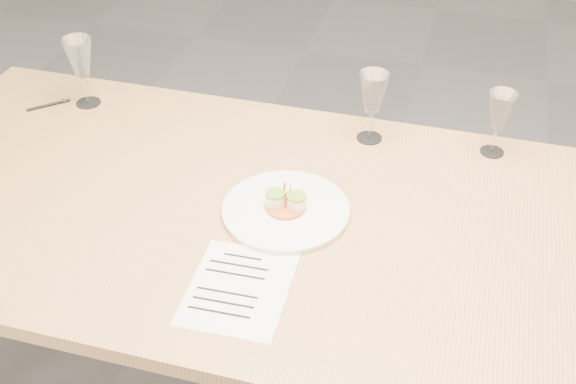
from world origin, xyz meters
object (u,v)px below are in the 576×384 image
(dining_table, at_px, (332,244))
(dinner_plate, at_px, (286,209))
(ballpoint_pen, at_px, (49,105))
(wine_glass_2, at_px, (500,112))
(wine_glass_0, at_px, (80,59))
(recipe_sheet, at_px, (238,288))
(wine_glass_1, at_px, (373,94))

(dining_table, height_order, dinner_plate, dinner_plate)
(ballpoint_pen, distance_m, wine_glass_2, 1.31)
(dinner_plate, height_order, wine_glass_0, wine_glass_0)
(dinner_plate, xyz_separation_m, wine_glass_0, (-0.72, 0.35, 0.14))
(recipe_sheet, xyz_separation_m, wine_glass_0, (-0.69, 0.62, 0.15))
(wine_glass_0, bearing_deg, ballpoint_pen, -155.93)
(dinner_plate, bearing_deg, dining_table, -3.91)
(ballpoint_pen, height_order, wine_glass_0, wine_glass_0)
(dining_table, bearing_deg, wine_glass_2, 49.51)
(dinner_plate, height_order, ballpoint_pen, dinner_plate)
(ballpoint_pen, bearing_deg, recipe_sheet, -78.76)
(ballpoint_pen, height_order, wine_glass_1, wine_glass_1)
(wine_glass_0, relative_size, wine_glass_2, 1.14)
(recipe_sheet, distance_m, wine_glass_2, 0.86)
(wine_glass_0, bearing_deg, dining_table, -22.79)
(dining_table, distance_m, wine_glass_1, 0.45)
(dinner_plate, xyz_separation_m, wine_glass_1, (0.14, 0.38, 0.13))
(wine_glass_0, bearing_deg, recipe_sheet, -42.00)
(recipe_sheet, bearing_deg, wine_glass_0, 136.03)
(dinner_plate, distance_m, ballpoint_pen, 0.88)
(recipe_sheet, bearing_deg, wine_glass_1, 73.94)
(wine_glass_2, bearing_deg, wine_glass_0, -177.10)
(wine_glass_0, bearing_deg, dinner_plate, -25.58)
(wine_glass_1, bearing_deg, wine_glass_0, -177.45)
(dinner_plate, height_order, recipe_sheet, dinner_plate)
(recipe_sheet, bearing_deg, ballpoint_pen, 142.28)
(dinner_plate, relative_size, wine_glass_1, 1.53)
(dinner_plate, bearing_deg, recipe_sheet, -96.07)
(wine_glass_1, height_order, wine_glass_2, wine_glass_1)
(recipe_sheet, relative_size, wine_glass_2, 1.51)
(ballpoint_pen, relative_size, wine_glass_2, 0.54)
(dinner_plate, xyz_separation_m, recipe_sheet, (-0.03, -0.28, -0.01))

